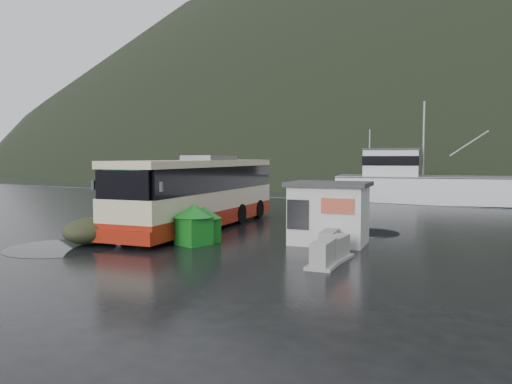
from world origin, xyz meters
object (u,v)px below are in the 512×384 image
Objects in this scene: waste_bin_left at (204,242)px; dome_tent at (94,244)px; waste_bin_right at (194,245)px; ticket_kiosk at (328,244)px; white_van at (155,224)px; fishing_trawler at (456,197)px; jersey_barrier_b at (336,259)px; jersey_barrier_c at (329,253)px; coach_bus at (201,228)px; jersey_barrier_a at (324,266)px.

waste_bin_left reaches higher than dome_tent.
dome_tent is at bearing -151.74° from waste_bin_right.
white_van is at bearing 164.79° from ticket_kiosk.
fishing_trawler reaches higher than waste_bin_left.
jersey_barrier_c is (-0.69, 0.94, 0.00)m from jersey_barrier_b.
dome_tent is (-3.50, -2.53, 0.00)m from waste_bin_left.
dome_tent is 9.17m from jersey_barrier_c.
white_van is 0.23× the size of fishing_trawler.
jersey_barrier_b is 1.16m from jersey_barrier_c.
waste_bin_right is (2.70, -3.82, 0.00)m from coach_bus.
waste_bin_left is 4.32m from dome_tent.
white_van reaches higher than jersey_barrier_a.
ticket_kiosk is 0.13× the size of fishing_trawler.
fishing_trawler reaches higher than waste_bin_right.
waste_bin_left is at bearing 35.85° from dome_tent.
dome_tent is at bearing -158.88° from ticket_kiosk.
white_van is 11.00m from jersey_barrier_c.
dome_tent is at bearing -144.15° from waste_bin_left.
coach_bus reaches higher than waste_bin_right.
dome_tent is 0.87× the size of ticket_kiosk.
white_van is 6.04m from dome_tent.
coach_bus is 4.68m from waste_bin_right.
waste_bin_left reaches higher than jersey_barrier_c.
jersey_barrier_a is (8.59, -4.67, 0.00)m from coach_bus.
coach_bus is 9.78m from jersey_barrier_a.
white_van is 3.36× the size of jersey_barrier_a.
white_van is 28.12m from fishing_trawler.
fishing_trawler reaches higher than white_van.
coach_bus reaches higher than dome_tent.
fishing_trawler reaches higher than jersey_barrier_c.
white_van is at bearing -126.51° from fishing_trawler.
waste_bin_right is 5.26m from jersey_barrier_c.
waste_bin_left is 0.92× the size of jersey_barrier_b.
waste_bin_right is 1.03× the size of jersey_barrier_b.
white_van is 3.46× the size of waste_bin_right.
fishing_trawler reaches higher than ticket_kiosk.
dome_tent reaches higher than jersey_barrier_c.
waste_bin_right reaches higher than jersey_barrier_c.
coach_bus is 2.92m from white_van.
fishing_trawler is (-0.97, 28.82, 0.00)m from jersey_barrier_c.
ticket_kiosk is (7.04, -0.80, 0.00)m from coach_bus.
jersey_barrier_a is 2.31m from jersey_barrier_c.
jersey_barrier_c reaches higher than jersey_barrier_b.
ticket_kiosk is (4.34, 3.02, 0.00)m from waste_bin_right.
coach_bus is 4.17m from waste_bin_left.
jersey_barrier_b is (5.78, -0.27, 0.00)m from waste_bin_left.
jersey_barrier_a is at bearing -102.96° from fishing_trawler.
coach_bus is at bearing 125.29° from waste_bin_right.
dome_tent is 1.73× the size of jersey_barrier_c.
white_van is at bearing 146.19° from waste_bin_right.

